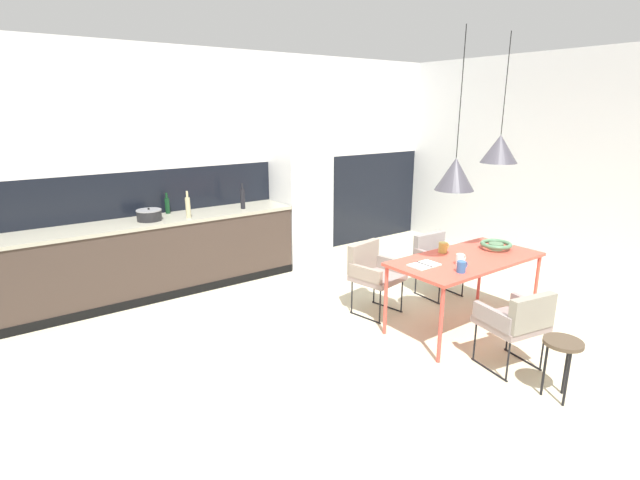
{
  "coord_description": "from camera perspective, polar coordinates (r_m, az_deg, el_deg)",
  "views": [
    {
      "loc": [
        -3.11,
        -2.91,
        2.19
      ],
      "look_at": [
        -0.34,
        0.88,
        0.88
      ],
      "focal_mm": 26.66,
      "sensor_mm": 36.0,
      "label": 1
    }
  ],
  "objects": [
    {
      "name": "mug_glass_clear",
      "position": [
        4.49,
        16.63,
        -3.09
      ],
      "size": [
        0.13,
        0.08,
        0.11
      ],
      "color": "#335B93",
      "rests_on": "dining_table"
    },
    {
      "name": "fruit_bowl",
      "position": [
        5.34,
        20.38,
        -0.53
      ],
      "size": [
        0.32,
        0.32,
        0.08
      ],
      "color": "#4C704C",
      "rests_on": "dining_table"
    },
    {
      "name": "armchair_facing_counter",
      "position": [
        5.85,
        13.82,
        -1.81
      ],
      "size": [
        0.51,
        0.49,
        0.73
      ],
      "rotation": [
        0.0,
        0.0,
        3.09
      ],
      "color": "gray",
      "rests_on": "ground"
    },
    {
      "name": "back_wall_splashback_dark",
      "position": [
        6.85,
        -8.25,
        3.12
      ],
      "size": [
        6.73,
        0.12,
        1.46
      ],
      "primitive_type": "cube",
      "color": "black",
      "rests_on": "ground"
    },
    {
      "name": "armchair_head_of_table",
      "position": [
        5.21,
        6.29,
        -3.41
      ],
      "size": [
        0.56,
        0.55,
        0.77
      ],
      "rotation": [
        0.0,
        0.0,
        3.32
      ],
      "color": "gray",
      "rests_on": "ground"
    },
    {
      "name": "back_wall_panel_upper",
      "position": [
        6.69,
        -8.75,
        15.4
      ],
      "size": [
        6.73,
        0.12,
        1.46
      ],
      "primitive_type": "cube",
      "color": "silver",
      "rests_on": "back_wall_splashback_dark"
    },
    {
      "name": "side_wall_right",
      "position": [
        7.08,
        29.52,
        7.68
      ],
      "size": [
        0.12,
        6.13,
        2.91
      ],
      "primitive_type": "cube",
      "color": "silver",
      "rests_on": "ground"
    },
    {
      "name": "refrigerator_column",
      "position": [
        6.8,
        -2.28,
        5.73
      ],
      "size": [
        0.7,
        0.6,
        2.05
      ],
      "primitive_type": "cube",
      "color": "silver",
      "rests_on": "ground"
    },
    {
      "name": "mug_wide_latte",
      "position": [
        4.71,
        16.49,
        -2.24
      ],
      "size": [
        0.12,
        0.07,
        0.1
      ],
      "color": "white",
      "rests_on": "dining_table"
    },
    {
      "name": "kitchen_counter",
      "position": [
        6.05,
        -18.97,
        -1.89
      ],
      "size": [
        3.49,
        0.63,
        0.92
      ],
      "color": "#3A2E27",
      "rests_on": "ground"
    },
    {
      "name": "cooking_pot",
      "position": [
        5.88,
        -19.82,
        2.84
      ],
      "size": [
        0.29,
        0.29,
        0.15
      ],
      "color": "black",
      "rests_on": "kitchen_counter"
    },
    {
      "name": "bottle_oil_tall",
      "position": [
        6.26,
        -9.28,
        4.99
      ],
      "size": [
        0.06,
        0.06,
        0.33
      ],
      "color": "black",
      "rests_on": "kitchen_counter"
    },
    {
      "name": "armchair_near_window",
      "position": [
        4.38,
        22.68,
        -8.66
      ],
      "size": [
        0.56,
        0.55,
        0.72
      ],
      "rotation": [
        0.0,
        0.0,
        -0.18
      ],
      "color": "gray",
      "rests_on": "ground"
    },
    {
      "name": "mug_short_terracotta",
      "position": [
        5.06,
        14.56,
        -0.86
      ],
      "size": [
        0.14,
        0.09,
        0.11
      ],
      "color": "gold",
      "rests_on": "dining_table"
    },
    {
      "name": "ground_plane",
      "position": [
        4.79,
        9.73,
        -11.81
      ],
      "size": [
        8.74,
        8.74,
        0.0
      ],
      "primitive_type": "plane",
      "color": "beige"
    },
    {
      "name": "dining_table",
      "position": [
        4.97,
        17.12,
        -2.58
      ],
      "size": [
        1.59,
        0.77,
        0.75
      ],
      "color": "#D34939",
      "rests_on": "ground"
    },
    {
      "name": "bottle_vinegar_dark",
      "position": [
        5.87,
        -15.57,
        3.84
      ],
      "size": [
        0.06,
        0.06,
        0.32
      ],
      "color": "tan",
      "rests_on": "kitchen_counter"
    },
    {
      "name": "bottle_spice_small",
      "position": [
        6.19,
        -17.86,
        4.02
      ],
      "size": [
        0.06,
        0.06,
        0.26
      ],
      "color": "#0F3319",
      "rests_on": "kitchen_counter"
    },
    {
      "name": "side_stool",
      "position": [
        4.12,
        27.1,
        -11.45
      ],
      "size": [
        0.29,
        0.29,
        0.49
      ],
      "color": "#4C3D2D",
      "rests_on": "ground"
    },
    {
      "name": "pendant_lamp_over_table_far",
      "position": [
        5.0,
        20.76,
        10.21
      ],
      "size": [
        0.35,
        0.35,
        1.19
      ],
      "color": "black"
    },
    {
      "name": "open_book",
      "position": [
        4.61,
        12.39,
        -2.94
      ],
      "size": [
        0.29,
        0.19,
        0.02
      ],
      "color": "white",
      "rests_on": "dining_table"
    },
    {
      "name": "pendant_lamp_over_table_near",
      "position": [
        4.5,
        15.9,
        7.64
      ],
      "size": [
        0.35,
        0.35,
        1.4
      ],
      "color": "black"
    }
  ]
}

